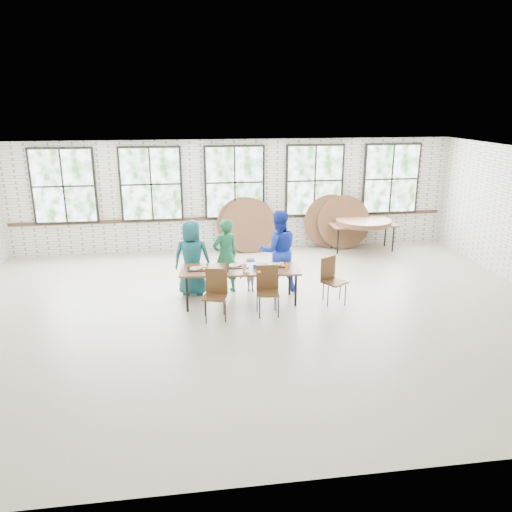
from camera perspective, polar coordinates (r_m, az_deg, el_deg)
The scene contains 13 objects.
room at distance 13.51m, azimuth -2.45°, elevation 8.21°, with size 12.00×12.00×12.00m.
dining_table at distance 10.02m, azimuth -1.80°, elevation -1.73°, with size 2.46×1.00×0.74m.
chair_near_left at distance 9.43m, azimuth -4.63°, elevation -3.87°, with size 0.51×0.50×0.95m.
chair_near_right at distance 9.60m, azimuth 1.31°, elevation -3.43°, with size 0.46×0.45×0.95m.
chair_spare at distance 10.24m, azimuth 8.59°, elevation -2.27°, with size 0.57×0.57×0.95m.
adult_teal at distance 10.55m, azimuth -7.31°, elevation -0.21°, with size 0.79×0.51×1.61m, color #1B5968.
adult_green at distance 10.58m, azimuth -3.52°, elevation -0.03°, with size 0.59×0.39×1.62m, color #1A623D.
toddler at distance 10.77m, azimuth -0.62°, elevation -2.11°, with size 0.49×0.28×0.75m, color #1A1543.
adult_blue at distance 10.70m, azimuth 2.55°, elevation 0.60°, with size 0.86×0.67×1.77m, color #1B36BE.
storage_table at distance 13.99m, azimuth 12.13°, elevation 3.38°, with size 1.82×0.81×0.74m.
tabletop_clutter at distance 9.98m, azimuth -1.18°, elevation -1.35°, with size 2.03×0.65×0.11m.
round_tops_stacked at distance 13.96m, azimuth 12.16°, elevation 3.86°, with size 1.50×1.50×0.13m.
round_tops_leaning at distance 13.77m, azimuth 4.18°, elevation 3.72°, with size 4.28×0.45×1.50m.
Camera 1 is at (-1.32, -8.84, 3.95)m, focal length 35.00 mm.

